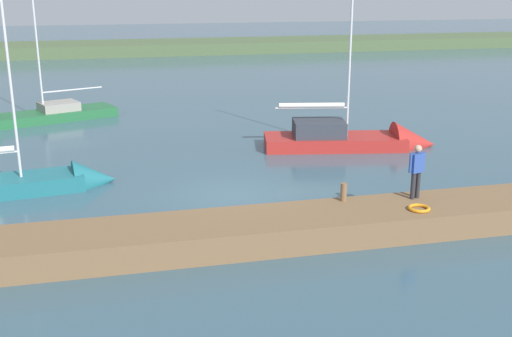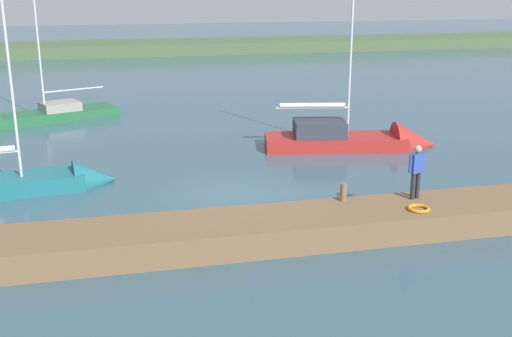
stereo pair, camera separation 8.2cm
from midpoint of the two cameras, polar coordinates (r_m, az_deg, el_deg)
ground_plane at (r=21.80m, az=-2.19°, el=-2.64°), size 200.00×200.00×0.00m
far_shoreline at (r=69.25m, az=-10.24°, el=10.42°), size 180.00×8.00×2.40m
dock_pier at (r=17.87m, az=0.42°, el=-5.73°), size 27.83×2.31×0.79m
mooring_post_near at (r=19.15m, az=7.96°, el=-2.17°), size 0.19×0.19×0.57m
life_ring_buoy at (r=18.91m, az=14.68°, el=-3.57°), size 0.66×0.66×0.10m
sailboat_outer_mooring at (r=28.68m, az=9.59°, el=2.38°), size 8.07×3.55×8.83m
sailboat_behind_pier at (r=35.61m, az=-20.37°, el=4.09°), size 8.43×4.98×8.90m
sailboat_far_left at (r=23.79m, az=-20.68°, el=-1.52°), size 7.26×2.67×7.55m
person_on_dock at (r=19.61m, az=14.48°, el=0.07°), size 0.62×0.35×1.72m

